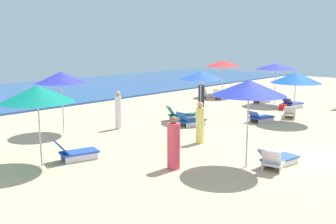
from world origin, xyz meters
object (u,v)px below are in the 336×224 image
lounge_chair_4_0 (220,96)px  lounge_chair_5_0 (190,121)px  beachgoer_0 (200,124)px  umbrella_1 (37,94)px  lounge_chair_7_1 (260,117)px  lounge_chair_3_0 (261,99)px  beachgoer_7 (118,111)px  umbrella_2 (249,88)px  umbrella_5 (201,75)px  lounge_chair_1_0 (76,152)px  lounge_chair_4_1 (208,95)px  lounge_chair_7_0 (289,113)px  cooler_box_0 (283,107)px  beachgoer_1 (201,98)px  umbrella_6 (61,77)px  umbrella_7 (296,78)px  beachgoer_4 (174,145)px  lounge_chair_5_1 (180,115)px  umbrella_4 (223,63)px  lounge_chair_3_1 (292,104)px  lounge_chair_2_1 (278,159)px  umbrella_3 (276,66)px  lounge_chair_2_0 (275,160)px

lounge_chair_4_0 → lounge_chair_5_0: size_ratio=0.85×
beachgoer_0 → umbrella_1: bearing=-44.7°
lounge_chair_4_0 → lounge_chair_7_1: (-4.74, -5.66, -0.03)m
umbrella_1 → lounge_chair_3_0: umbrella_1 is taller
lounge_chair_7_1 → beachgoer_7: size_ratio=0.84×
umbrella_2 → umbrella_5: (4.73, 5.47, -0.24)m
lounge_chair_1_0 → umbrella_5: (7.90, 0.97, 1.98)m
lounge_chair_4_1 → lounge_chair_7_0: 7.76m
cooler_box_0 → lounge_chair_7_1: bearing=-1.3°
lounge_chair_4_0 → beachgoer_1: bearing=105.5°
umbrella_6 → lounge_chair_7_0: (9.72, -5.62, -2.13)m
umbrella_5 → umbrella_7: bearing=-53.3°
umbrella_1 → umbrella_7: size_ratio=1.05×
beachgoer_4 → lounge_chair_7_1: bearing=11.5°
umbrella_7 → umbrella_5: bearing=126.7°
lounge_chair_5_0 → umbrella_7: bearing=-118.8°
lounge_chair_5_1 → lounge_chair_7_1: bearing=-117.1°
umbrella_7 → lounge_chair_7_0: (0.97, 0.67, -1.92)m
umbrella_4 → lounge_chair_1_0: bearing=-162.4°
lounge_chair_3_1 → lounge_chair_7_1: (-4.76, -0.56, -0.04)m
beachgoer_1 → lounge_chair_3_0: bearing=18.5°
umbrella_7 → lounge_chair_2_1: bearing=-159.1°
umbrella_2 → umbrella_4: umbrella_2 is taller
umbrella_6 → lounge_chair_7_1: bearing=-33.1°
umbrella_3 → umbrella_4: umbrella_4 is taller
umbrella_6 → cooler_box_0: bearing=-20.7°
lounge_chair_2_0 → cooler_box_0: bearing=-79.6°
umbrella_4 → umbrella_6: size_ratio=0.97×
umbrella_3 → beachgoer_1: bearing=160.7°
umbrella_2 → lounge_chair_5_0: umbrella_2 is taller
lounge_chair_2_0 → beachgoer_7: (0.18, 7.70, 0.59)m
lounge_chair_3_1 → lounge_chair_7_0: (-2.78, -1.13, -0.02)m
umbrella_6 → beachgoer_7: (2.09, -1.13, -1.56)m
umbrella_5 → beachgoer_1: bearing=36.8°
lounge_chair_1_0 → umbrella_7: bearing=-87.9°
umbrella_3 → lounge_chair_4_1: umbrella_3 is taller
beachgoer_4 → lounge_chair_7_0: bearing=6.2°
lounge_chair_4_1 → cooler_box_0: size_ratio=2.57×
umbrella_2 → umbrella_1: bearing=131.6°
lounge_chair_2_0 → lounge_chair_2_1: 0.22m
umbrella_1 → umbrella_7: (11.67, -2.92, -0.12)m
umbrella_4 → umbrella_3: bearing=-98.7°
umbrella_7 → beachgoer_7: 8.53m
umbrella_1 → umbrella_6: umbrella_6 is taller
umbrella_5 → lounge_chair_5_0: bearing=-161.5°
beachgoer_4 → cooler_box_0: beachgoer_4 is taller
umbrella_2 → umbrella_3: 12.72m
lounge_chair_2_0 → umbrella_3: 12.66m
lounge_chair_2_0 → lounge_chair_7_1: (5.83, 3.77, -0.00)m
umbrella_4 → beachgoer_4: bearing=-150.6°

